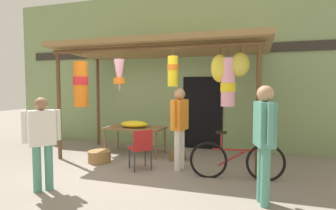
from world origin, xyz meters
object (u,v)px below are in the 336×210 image
object	(u,v)px
wicker_basket_by_table	(177,155)
display_table	(135,129)
parked_bicycle	(236,161)
vendor_in_orange	(42,137)
folding_chair	(141,146)
customer_foreground	(264,134)
flower_heap_on_table	(135,124)
wicker_basket_spare	(99,157)
shopper_by_bananas	(179,122)

from	to	relation	value
wicker_basket_by_table	display_table	bearing A→B (deg)	169.06
parked_bicycle	vendor_in_orange	xyz separation A→B (m)	(-3.00, -1.57, 0.56)
wicker_basket_by_table	vendor_in_orange	bearing A→B (deg)	-122.14
folding_chair	vendor_in_orange	bearing A→B (deg)	-125.14
vendor_in_orange	customer_foreground	xyz separation A→B (m)	(3.45, 0.56, 0.13)
flower_heap_on_table	parked_bicycle	xyz separation A→B (m)	(2.58, -1.12, -0.43)
wicker_basket_spare	display_table	bearing A→B (deg)	65.04
shopper_by_bananas	customer_foreground	bearing A→B (deg)	-38.08
flower_heap_on_table	shopper_by_bananas	distance (m)	1.66
display_table	wicker_basket_spare	size ratio (longest dim) A/B	2.89
wicker_basket_spare	shopper_by_bananas	distance (m)	2.07
display_table	parked_bicycle	xyz separation A→B (m)	(2.60, -1.19, -0.28)
folding_chair	parked_bicycle	distance (m)	1.92
wicker_basket_by_table	folding_chair	bearing A→B (deg)	-116.96
vendor_in_orange	shopper_by_bananas	world-z (taller)	shopper_by_bananas
display_table	wicker_basket_spare	world-z (taller)	display_table
vendor_in_orange	wicker_basket_by_table	bearing A→B (deg)	57.86
folding_chair	customer_foreground	bearing A→B (deg)	-22.74
wicker_basket_by_table	customer_foreground	size ratio (longest dim) A/B	0.23
display_table	wicker_basket_by_table	xyz separation A→B (m)	(1.19, -0.23, -0.51)
wicker_basket_spare	parked_bicycle	xyz separation A→B (m)	(3.05, -0.22, 0.22)
display_table	shopper_by_bananas	xyz separation A→B (m)	(1.43, -0.93, 0.37)
flower_heap_on_table	vendor_in_orange	distance (m)	2.72
wicker_basket_by_table	shopper_by_bananas	xyz separation A→B (m)	(0.24, -0.70, 0.88)
wicker_basket_spare	vendor_in_orange	size ratio (longest dim) A/B	0.33
wicker_basket_by_table	vendor_in_orange	world-z (taller)	vendor_in_orange
wicker_basket_by_table	wicker_basket_spare	xyz separation A→B (m)	(-1.64, -0.74, 0.01)
display_table	folding_chair	distance (m)	1.40
display_table	wicker_basket_by_table	bearing A→B (deg)	-10.94
flower_heap_on_table	folding_chair	bearing A→B (deg)	-59.59
vendor_in_orange	customer_foreground	distance (m)	3.50
folding_chair	wicker_basket_by_table	distance (m)	1.17
folding_chair	shopper_by_bananas	size ratio (longest dim) A/B	0.50
flower_heap_on_table	wicker_basket_spare	world-z (taller)	flower_heap_on_table
wicker_basket_spare	parked_bicycle	bearing A→B (deg)	-4.09
flower_heap_on_table	customer_foreground	bearing A→B (deg)	-35.09
folding_chair	wicker_basket_spare	bearing A→B (deg)	168.16
wicker_basket_spare	flower_heap_on_table	bearing A→B (deg)	62.23
customer_foreground	shopper_by_bananas	size ratio (longest dim) A/B	1.03
wicker_basket_by_table	shopper_by_bananas	bearing A→B (deg)	-70.99
customer_foreground	wicker_basket_by_table	bearing A→B (deg)	133.34
flower_heap_on_table	vendor_in_orange	size ratio (longest dim) A/B	0.45
wicker_basket_spare	parked_bicycle	size ratio (longest dim) A/B	0.29
parked_bicycle	folding_chair	bearing A→B (deg)	-179.38
wicker_basket_by_table	flower_heap_on_table	bearing A→B (deg)	172.41
wicker_basket_spare	customer_foreground	bearing A→B (deg)	-19.33
wicker_basket_spare	shopper_by_bananas	xyz separation A→B (m)	(1.88, 0.04, 0.87)
folding_chair	vendor_in_orange	xyz separation A→B (m)	(-1.09, -1.55, 0.41)
flower_heap_on_table	wicker_basket_by_table	xyz separation A→B (m)	(1.17, -0.16, -0.66)
wicker_basket_spare	parked_bicycle	distance (m)	3.07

